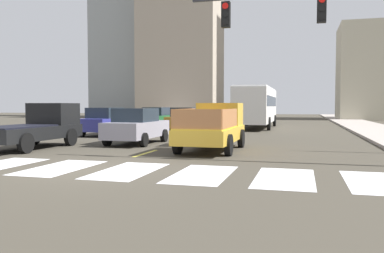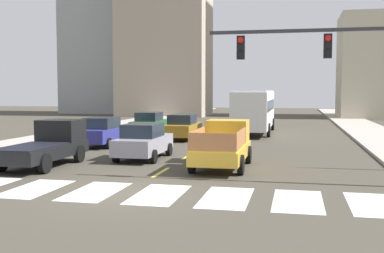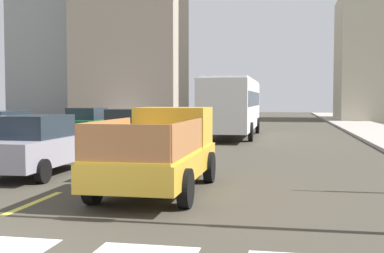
% 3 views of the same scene
% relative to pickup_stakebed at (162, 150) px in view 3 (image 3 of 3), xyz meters
% --- Properties ---
extents(lane_dash_0, '(0.16, 2.40, 0.01)m').
position_rel_pickup_stakebed_xyz_m(lane_dash_0, '(-2.26, -2.11, -0.93)').
color(lane_dash_0, '#D8CA46').
rests_on(lane_dash_0, ground).
extents(lane_dash_1, '(0.16, 2.40, 0.01)m').
position_rel_pickup_stakebed_xyz_m(lane_dash_1, '(-2.26, 2.89, -0.93)').
color(lane_dash_1, '#D8CA46').
rests_on(lane_dash_1, ground).
extents(lane_dash_2, '(0.16, 2.40, 0.01)m').
position_rel_pickup_stakebed_xyz_m(lane_dash_2, '(-2.26, 7.89, -0.93)').
color(lane_dash_2, '#D8CA46').
rests_on(lane_dash_2, ground).
extents(lane_dash_3, '(0.16, 2.40, 0.01)m').
position_rel_pickup_stakebed_xyz_m(lane_dash_3, '(-2.26, 12.89, -0.93)').
color(lane_dash_3, '#D8CA46').
rests_on(lane_dash_3, ground).
extents(lane_dash_4, '(0.16, 2.40, 0.01)m').
position_rel_pickup_stakebed_xyz_m(lane_dash_4, '(-2.26, 17.89, -0.93)').
color(lane_dash_4, '#D8CA46').
rests_on(lane_dash_4, ground).
extents(lane_dash_5, '(0.16, 2.40, 0.01)m').
position_rel_pickup_stakebed_xyz_m(lane_dash_5, '(-2.26, 22.89, -0.93)').
color(lane_dash_5, '#D8CA46').
rests_on(lane_dash_5, ground).
extents(lane_dash_6, '(0.16, 2.40, 0.01)m').
position_rel_pickup_stakebed_xyz_m(lane_dash_6, '(-2.26, 27.89, -0.93)').
color(lane_dash_6, '#D8CA46').
rests_on(lane_dash_6, ground).
extents(lane_dash_7, '(0.16, 2.40, 0.01)m').
position_rel_pickup_stakebed_xyz_m(lane_dash_7, '(-2.26, 32.89, -0.93)').
color(lane_dash_7, '#D8CA46').
rests_on(lane_dash_7, ground).
extents(pickup_stakebed, '(2.18, 5.20, 1.96)m').
position_rel_pickup_stakebed_xyz_m(pickup_stakebed, '(0.00, 0.00, 0.00)').
color(pickup_stakebed, gold).
rests_on(pickup_stakebed, ground).
extents(city_bus, '(2.72, 10.80, 3.32)m').
position_rel_pickup_stakebed_xyz_m(city_bus, '(-0.08, 16.90, 1.02)').
color(city_bus, silver).
rests_on(city_bus, ground).
extents(sedan_mid, '(2.02, 4.40, 1.72)m').
position_rel_pickup_stakebed_xyz_m(sedan_mid, '(-4.42, 10.91, -0.08)').
color(sedan_mid, '#A2721F').
rests_on(sedan_mid, ground).
extents(sedan_near_left, '(2.02, 4.40, 1.72)m').
position_rel_pickup_stakebed_xyz_m(sedan_near_left, '(-7.64, 13.74, -0.08)').
color(sedan_near_left, '#175625').
rests_on(sedan_near_left, ground).
extents(sedan_far, '(2.02, 4.40, 1.72)m').
position_rel_pickup_stakebed_xyz_m(sedan_far, '(-8.23, 6.19, -0.08)').
color(sedan_far, navy).
rests_on(sedan_far, ground).
extents(sedan_near_right, '(2.02, 4.40, 1.72)m').
position_rel_pickup_stakebed_xyz_m(sedan_near_right, '(-4.14, 1.49, -0.08)').
color(sedan_near_right, '#918E9D').
rests_on(sedan_near_right, ground).
extents(block_mid_right, '(7.48, 8.51, 12.42)m').
position_rel_pickup_stakebed_xyz_m(block_mid_right, '(11.87, 40.98, 5.27)').
color(block_mid_right, '#B6AE95').
rests_on(block_mid_right, ground).
extents(block_low_right, '(11.49, 8.15, 23.60)m').
position_rel_pickup_stakebed_xyz_m(block_low_right, '(-14.01, 41.34, 10.86)').
color(block_low_right, '#A39582').
rests_on(block_low_right, ground).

